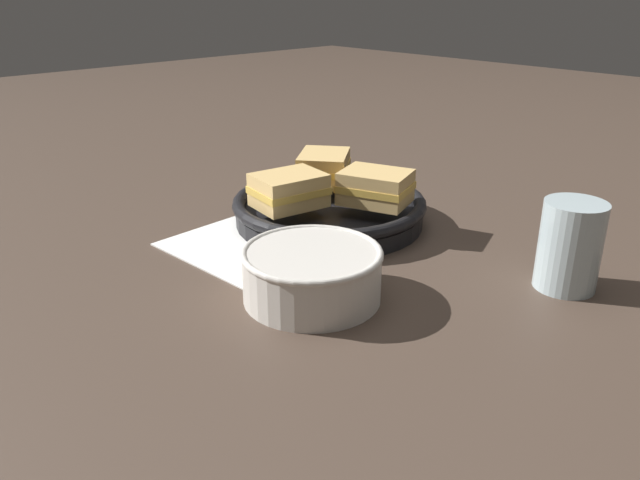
{
  "coord_description": "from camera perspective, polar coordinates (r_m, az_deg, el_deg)",
  "views": [
    {
      "loc": [
        0.51,
        -0.47,
        0.34
      ],
      "look_at": [
        -0.01,
        0.02,
        0.03
      ],
      "focal_mm": 35.0,
      "sensor_mm": 36.0,
      "label": 1
    }
  ],
  "objects": [
    {
      "name": "skillet",
      "position": [
        0.92,
        0.84,
        2.8
      ],
      "size": [
        0.28,
        0.28,
        0.04
      ],
      "color": "black",
      "rests_on": "ground_plane"
    },
    {
      "name": "napkin",
      "position": [
        0.84,
        -4.65,
        -0.57
      ],
      "size": [
        0.26,
        0.22,
        0.0
      ],
      "color": "white",
      "rests_on": "ground_plane"
    },
    {
      "name": "sandwich_near_right",
      "position": [
        0.97,
        0.35,
        6.64
      ],
      "size": [
        0.12,
        0.12,
        0.05
      ],
      "rotation": [
        0.0,
        0.0,
        3.8
      ],
      "color": "#DBB26B",
      "rests_on": "skillet"
    },
    {
      "name": "ground_plane",
      "position": [
        0.77,
        -0.53,
        -2.96
      ],
      "size": [
        4.0,
        4.0,
        0.0
      ],
      "primitive_type": "plane",
      "color": "#47382D"
    },
    {
      "name": "sandwich_far_left",
      "position": [
        0.87,
        -2.87,
        4.58
      ],
      "size": [
        0.09,
        0.11,
        0.05
      ],
      "rotation": [
        0.0,
        0.0,
        6.12
      ],
      "color": "#DBB26B",
      "rests_on": "skillet"
    },
    {
      "name": "drinking_glass",
      "position": [
        0.77,
        21.88,
        -0.49
      ],
      "size": [
        0.07,
        0.07,
        0.11
      ],
      "color": "silver",
      "rests_on": "ground_plane"
    },
    {
      "name": "sandwich_near_left",
      "position": [
        0.88,
        5.09,
        4.83
      ],
      "size": [
        0.12,
        0.1,
        0.05
      ],
      "rotation": [
        0.0,
        0.0,
        1.92
      ],
      "color": "#DBB26B",
      "rests_on": "skillet"
    },
    {
      "name": "spoon",
      "position": [
        0.82,
        -5.72,
        -0.97
      ],
      "size": [
        0.15,
        0.1,
        0.01
      ],
      "rotation": [
        0.0,
        0.0,
        -0.54
      ],
      "color": "#B7B7BC",
      "rests_on": "napkin"
    },
    {
      "name": "soup_bowl",
      "position": [
        0.7,
        -0.74,
        -2.84
      ],
      "size": [
        0.16,
        0.16,
        0.06
      ],
      "color": "silver",
      "rests_on": "ground_plane"
    }
  ]
}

